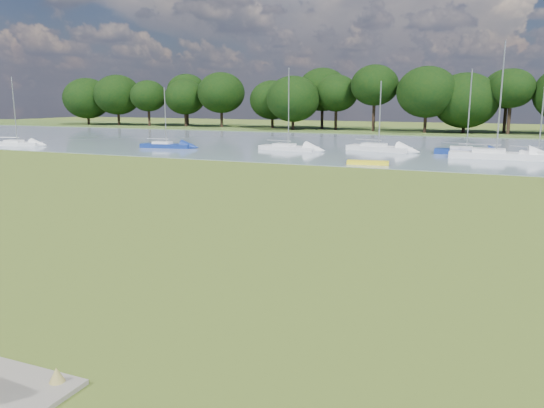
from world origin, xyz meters
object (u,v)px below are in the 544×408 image
at_px(sailboat_3, 537,155).
at_px(sailboat_6, 17,142).
at_px(sailboat_1, 378,147).
at_px(sailboat_0, 495,153).
at_px(kayak, 368,163).
at_px(sailboat_4, 466,150).
at_px(sailboat_7, 166,144).
at_px(sailboat_5, 288,146).

distance_m(sailboat_3, sailboat_6, 55.76).
bearing_deg(sailboat_1, sailboat_0, 0.84).
relative_size(kayak, sailboat_3, 0.43).
distance_m(kayak, sailboat_1, 12.36).
relative_size(kayak, sailboat_0, 0.33).
distance_m(kayak, sailboat_3, 16.16).
xyz_separation_m(sailboat_0, sailboat_4, (-2.71, 2.89, -0.06)).
relative_size(sailboat_0, sailboat_7, 1.58).
bearing_deg(sailboat_3, sailboat_6, -162.07).
bearing_deg(sailboat_0, sailboat_4, 131.96).
height_order(kayak, sailboat_0, sailboat_0).
xyz_separation_m(sailboat_1, sailboat_6, (-40.31, -10.25, -0.05)).
relative_size(kayak, sailboat_6, 0.43).
relative_size(sailboat_1, sailboat_6, 0.91).
bearing_deg(kayak, sailboat_0, 36.22).
relative_size(kayak, sailboat_1, 0.48).
relative_size(sailboat_4, sailboat_5, 0.96).
bearing_deg(sailboat_3, sailboat_1, 179.17).
distance_m(kayak, sailboat_6, 42.08).
relative_size(sailboat_0, sailboat_3, 1.30).
bearing_deg(sailboat_3, sailboat_0, -169.31).
distance_m(kayak, sailboat_0, 13.42).
bearing_deg(sailboat_7, sailboat_5, 3.75).
bearing_deg(sailboat_5, sailboat_1, 25.28).
height_order(sailboat_1, sailboat_5, sailboat_5).
height_order(kayak, sailboat_6, sailboat_6).
distance_m(sailboat_0, sailboat_4, 3.96).
relative_size(sailboat_6, sailboat_7, 1.19).
xyz_separation_m(sailboat_4, sailboat_6, (-49.06, -10.14, -0.05)).
bearing_deg(sailboat_4, sailboat_7, -172.68).
relative_size(sailboat_0, sailboat_1, 1.45).
height_order(sailboat_4, sailboat_5, sailboat_5).
distance_m(kayak, sailboat_7, 25.24).
relative_size(sailboat_3, sailboat_7, 1.22).
xyz_separation_m(sailboat_1, sailboat_5, (-9.09, -2.91, -0.05)).
distance_m(sailboat_4, sailboat_7, 31.92).
xyz_separation_m(sailboat_3, sailboat_6, (-55.28, -7.26, -0.08)).
bearing_deg(sailboat_3, sailboat_4, 165.62).
height_order(kayak, sailboat_5, sailboat_5).
height_order(sailboat_1, sailboat_3, sailboat_3).
xyz_separation_m(sailboat_0, sailboat_5, (-20.55, 0.09, -0.11)).
distance_m(sailboat_1, sailboat_3, 15.26).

